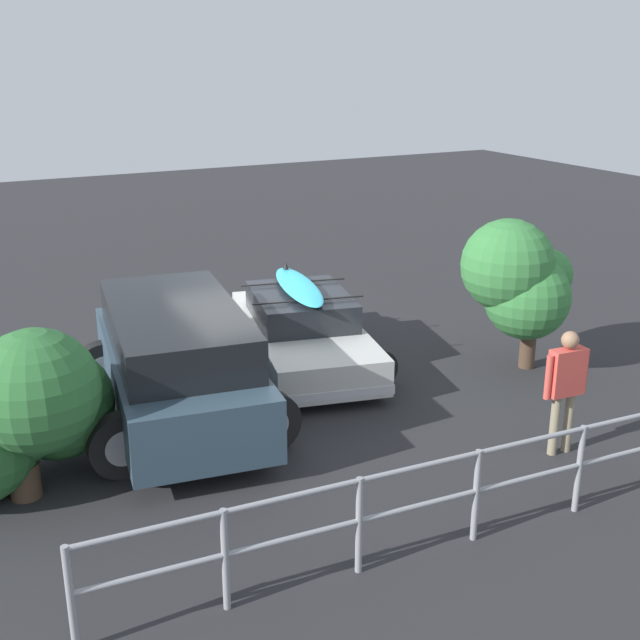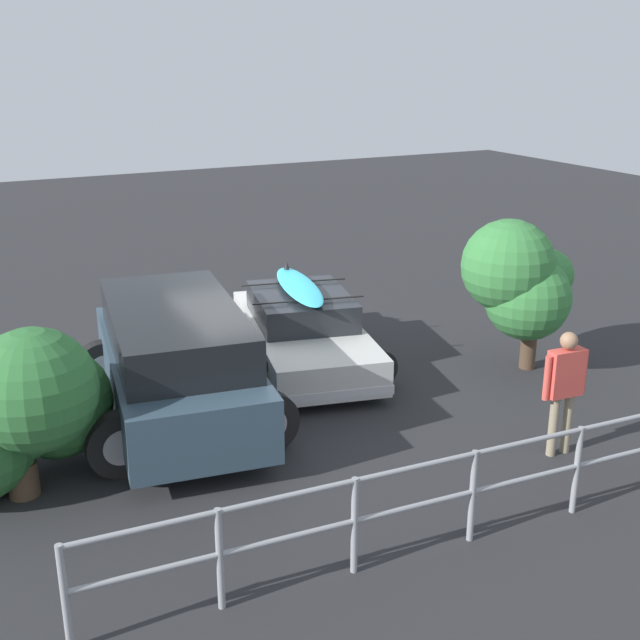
# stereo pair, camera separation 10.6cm
# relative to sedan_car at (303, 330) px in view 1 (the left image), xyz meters

# --- Properties ---
(ground_plane) EXTENTS (44.00, 44.00, 0.02)m
(ground_plane) POSITION_rel_sedan_car_xyz_m (0.56, -0.61, -0.58)
(ground_plane) COLOR #28282B
(ground_plane) RESTS_ON ground
(parking_stripe) EXTENTS (0.12, 4.36, 0.00)m
(parking_stripe) POSITION_rel_sedan_car_xyz_m (1.25, 0.04, -0.57)
(parking_stripe) COLOR silver
(parking_stripe) RESTS_ON ground
(sedan_car) EXTENTS (2.86, 4.32, 1.46)m
(sedan_car) POSITION_rel_sedan_car_xyz_m (0.00, 0.00, 0.00)
(sedan_car) COLOR silver
(sedan_car) RESTS_ON ground
(suv_car) EXTENTS (3.02, 4.66, 1.69)m
(suv_car) POSITION_rel_sedan_car_xyz_m (2.49, 1.17, 0.31)
(suv_car) COLOR #334756
(suv_car) RESTS_ON ground
(person_bystander) EXTENTS (0.65, 0.22, 1.66)m
(person_bystander) POSITION_rel_sedan_car_xyz_m (-1.59, 4.32, 0.43)
(person_bystander) COLOR gray
(person_bystander) RESTS_ON ground
(railing_fence) EXTENTS (8.29, 0.52, 1.06)m
(railing_fence) POSITION_rel_sedan_car_xyz_m (0.60, 5.39, 0.12)
(railing_fence) COLOR gray
(railing_fence) RESTS_ON ground
(bush_near_left) EXTENTS (2.09, 1.63, 2.51)m
(bush_near_left) POSITION_rel_sedan_car_xyz_m (-2.90, 1.83, 0.98)
(bush_near_left) COLOR #4C3828
(bush_near_left) RESTS_ON ground
(bush_near_right) EXTENTS (2.56, 2.18, 2.13)m
(bush_near_right) POSITION_rel_sedan_car_xyz_m (4.73, 2.08, 0.39)
(bush_near_right) COLOR #4C3828
(bush_near_right) RESTS_ON ground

